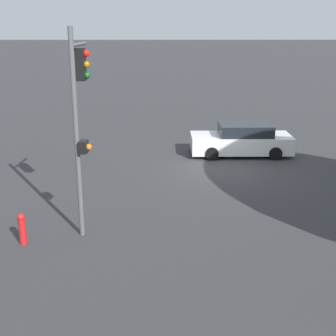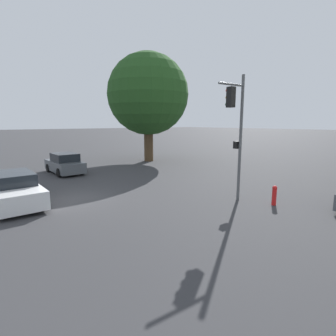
{
  "view_description": "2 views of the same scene",
  "coord_description": "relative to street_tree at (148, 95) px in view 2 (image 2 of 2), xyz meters",
  "views": [
    {
      "loc": [
        2.65,
        19.09,
        6.03
      ],
      "look_at": [
        2.5,
        4.34,
        1.4
      ],
      "focal_mm": 50.0,
      "sensor_mm": 36.0,
      "label": 1
    },
    {
      "loc": [
        12.58,
        -4.12,
        3.76
      ],
      "look_at": [
        1.83,
        4.63,
        1.35
      ],
      "focal_mm": 28.0,
      "sensor_mm": 36.0,
      "label": 2
    }
  ],
  "objects": [
    {
      "name": "ground_plane",
      "position": [
        8.6,
        -10.66,
        -6.39
      ],
      "size": [
        300.0,
        300.0,
        0.0
      ],
      "primitive_type": "plane",
      "color": "#333335"
    },
    {
      "name": "street_tree",
      "position": [
        0.0,
        0.0,
        0.0
      ],
      "size": [
        7.69,
        7.69,
        10.26
      ],
      "color": "#4C3823",
      "rests_on": "ground_plane"
    },
    {
      "name": "traffic_signal",
      "position": [
        13.59,
        -4.55,
        -2.57
      ],
      "size": [
        0.51,
        1.76,
        5.93
      ],
      "rotation": [
        0.0,
        0.0,
        3.07
      ],
      "color": "#515456",
      "rests_on": "ground_plane"
    },
    {
      "name": "crossing_car_0",
      "position": [
        7.56,
        -12.9,
        -5.68
      ],
      "size": [
        4.68,
        2.01,
        1.49
      ],
      "rotation": [
        0.0,
        0.0,
        0.0
      ],
      "color": "silver",
      "rests_on": "ground_plane"
    },
    {
      "name": "crossing_car_1",
      "position": [
        1.29,
        -8.57,
        -5.68
      ],
      "size": [
        4.07,
        1.9,
        1.52
      ],
      "rotation": [
        0.0,
        0.0,
        3.16
      ],
      "color": "#4C5156",
      "rests_on": "ground_plane"
    },
    {
      "name": "fire_hydrant",
      "position": [
        15.24,
        -3.65,
        -5.9
      ],
      "size": [
        0.22,
        0.22,
        0.92
      ],
      "color": "red",
      "rests_on": "ground_plane"
    }
  ]
}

